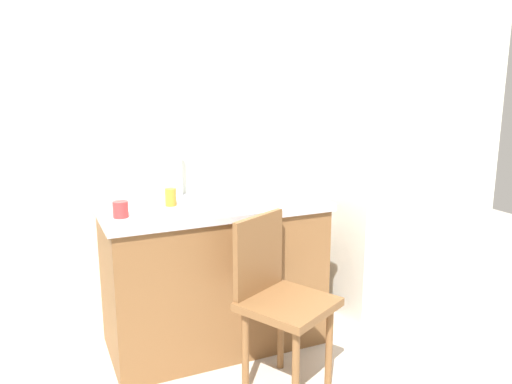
# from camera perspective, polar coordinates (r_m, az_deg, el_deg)

# --- Properties ---
(back_wall) EXTENTS (4.80, 0.10, 2.58)m
(back_wall) POSITION_cam_1_polar(r_m,az_deg,el_deg) (3.21, -3.82, 7.96)
(back_wall) COLOR silver
(back_wall) RESTS_ON ground_plane
(cabinet_base) EXTENTS (1.22, 0.60, 0.82)m
(cabinet_base) POSITION_cam_1_polar(r_m,az_deg,el_deg) (3.02, -4.79, -9.54)
(cabinet_base) COLOR brown
(cabinet_base) RESTS_ON ground_plane
(countertop) EXTENTS (1.26, 0.64, 0.04)m
(countertop) POSITION_cam_1_polar(r_m,az_deg,el_deg) (2.89, -4.94, -1.60)
(countertop) COLOR #B7B7BC
(countertop) RESTS_ON cabinet_base
(faucet) EXTENTS (0.02, 0.02, 0.27)m
(faucet) POSITION_cam_1_polar(r_m,az_deg,el_deg) (3.06, -8.53, 2.07)
(faucet) COLOR #B7B7BC
(faucet) RESTS_ON countertop
(refrigerator) EXTENTS (0.58, 0.58, 1.18)m
(refrigerator) POSITION_cam_1_polar(r_m,az_deg,el_deg) (3.50, 13.26, -3.61)
(refrigerator) COLOR silver
(refrigerator) RESTS_ON ground_plane
(chair) EXTENTS (0.54, 0.54, 0.89)m
(chair) POSITION_cam_1_polar(r_m,az_deg,el_deg) (2.55, 2.52, -11.60)
(chair) COLOR brown
(chair) RESTS_ON ground_plane
(dish_tray) EXTENTS (0.28, 0.20, 0.05)m
(dish_tray) POSITION_cam_1_polar(r_m,az_deg,el_deg) (2.92, 0.09, -0.46)
(dish_tray) COLOR white
(dish_tray) RESTS_ON countertop
(cup_orange) EXTENTS (0.06, 0.06, 0.10)m
(cup_orange) POSITION_cam_1_polar(r_m,az_deg,el_deg) (2.83, -9.61, -0.57)
(cup_orange) COLOR orange
(cup_orange) RESTS_ON countertop
(cup_red) EXTENTS (0.08, 0.08, 0.08)m
(cup_red) POSITION_cam_1_polar(r_m,az_deg,el_deg) (2.65, -15.04, -1.91)
(cup_red) COLOR red
(cup_red) RESTS_ON countertop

